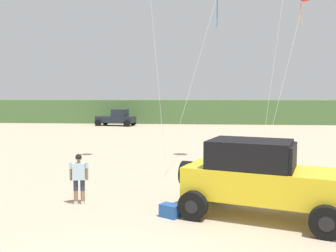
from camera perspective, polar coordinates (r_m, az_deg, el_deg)
dune_ridge at (r=50.39m, az=-1.93°, el=2.38°), size 90.00×7.62×3.06m
jeep at (r=11.03m, az=14.10°, el=-7.69°), size 5.01×3.58×2.26m
person_watching at (r=12.35m, az=-13.77°, el=-7.61°), size 0.61×0.37×1.67m
cooler_box at (r=10.95m, az=0.30°, el=-13.12°), size 0.66×0.59×0.38m
distant_pickup at (r=44.35m, az=-8.03°, el=1.25°), size 4.86×3.09×1.98m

